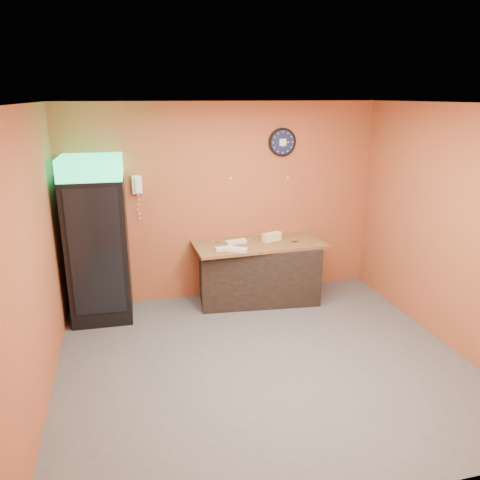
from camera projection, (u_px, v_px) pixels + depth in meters
name	position (u px, v px, depth m)	size (l,w,h in m)	color
floor	(264.00, 362.00, 5.27)	(4.50, 4.50, 0.00)	#47474C
back_wall	(224.00, 202.00, 6.71)	(4.50, 0.02, 2.80)	#AD4C30
left_wall	(33.00, 262.00, 4.33)	(0.02, 4.00, 2.80)	#AD4C30
right_wall	(452.00, 229.00, 5.38)	(0.02, 4.00, 2.80)	#AD4C30
ceiling	(268.00, 103.00, 4.44)	(4.50, 4.00, 0.02)	white
beverage_cooler	(98.00, 243.00, 6.03)	(0.78, 0.79, 2.16)	black
prep_counter	(258.00, 273.00, 6.75)	(1.67, 0.74, 0.84)	black
wall_clock	(282.00, 142.00, 6.63)	(0.40, 0.06, 0.40)	black
wall_phone	(137.00, 185.00, 6.28)	(0.13, 0.11, 0.24)	white
butcher_paper	(259.00, 244.00, 6.62)	(1.82, 0.79, 0.04)	brown
sub_roll_stack	(272.00, 237.00, 6.68)	(0.30, 0.19, 0.12)	beige
wrapped_sandwich_left	(225.00, 248.00, 6.31)	(0.26, 0.10, 0.04)	silver
wrapped_sandwich_mid	(236.00, 249.00, 6.26)	(0.30, 0.12, 0.04)	silver
wrapped_sandwich_right	(236.00, 242.00, 6.58)	(0.30, 0.12, 0.04)	silver
kitchen_tool	(248.00, 241.00, 6.61)	(0.06, 0.06, 0.06)	silver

